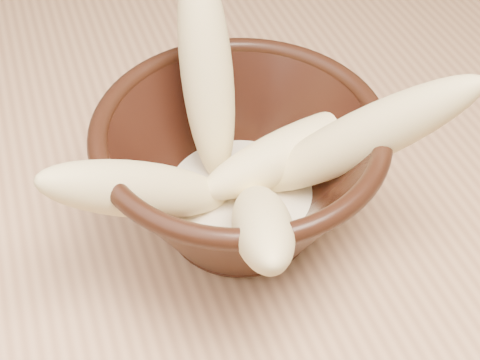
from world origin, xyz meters
The scene contains 8 objects.
table centered at (0.00, 0.00, 0.67)m, with size 1.20×0.80×0.75m.
bowl centered at (0.19, -0.14, 0.82)m, with size 0.22×0.22×0.12m.
milk_puddle centered at (0.19, -0.14, 0.79)m, with size 0.13×0.13×0.02m, color beige.
banana_upright centered at (0.19, -0.09, 0.88)m, with size 0.04×0.04×0.18m, color #F8E692.
banana_left centered at (0.11, -0.16, 0.84)m, with size 0.04×0.04×0.17m, color #F8E692.
banana_right centered at (0.27, -0.18, 0.86)m, with size 0.04×0.04×0.19m, color #F8E692.
banana_across centered at (0.24, -0.14, 0.82)m, with size 0.04×0.04×0.17m, color #F8E692.
banana_front centered at (0.18, -0.22, 0.84)m, with size 0.04×0.04×0.17m, color #F8E692.
Camera 1 is at (0.07, -0.49, 1.19)m, focal length 50.00 mm.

